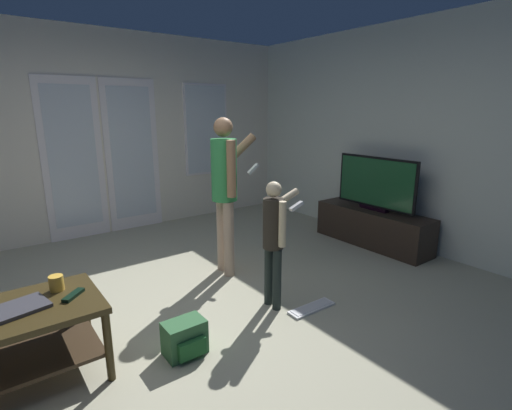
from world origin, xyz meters
The scene contains 13 objects.
ground_plane centered at (0.00, 0.00, -0.01)m, with size 6.26×5.58×0.02m, color #AAA78C.
wall_back_with_doors centered at (0.07, 2.76, 1.30)m, with size 6.26×0.09×2.68m.
wall_right_plain centered at (3.10, 0.00, 1.32)m, with size 0.06×5.58×2.65m.
coffee_table centered at (-1.10, -0.06, 0.37)m, with size 1.08×0.62×0.50m.
tv_stand centered at (2.78, 0.24, 0.22)m, with size 0.42×1.47×0.45m.
flat_screen_tv centered at (2.78, 0.24, 0.78)m, with size 0.08×1.08×0.65m.
person_adult centered at (0.87, 0.62, 0.95)m, with size 0.62×0.43×1.58m.
person_child centered at (0.82, -0.22, 0.66)m, with size 0.51×0.30×1.09m.
backpack centered at (-0.10, -0.37, 0.12)m, with size 0.28×0.22×0.24m.
loose_keyboard centered at (1.04, -0.46, 0.01)m, with size 0.44×0.14×0.02m.
laptop_closed centered at (-1.03, -0.07, 0.52)m, with size 0.36×0.23×0.02m, color #393940.
cup_near_edge centered at (-0.78, 0.07, 0.56)m, with size 0.09×0.09×0.10m, color gold.
dvd_remote_slim centered at (-0.71, -0.08, 0.52)m, with size 0.17×0.05×0.02m, color black.
Camera 1 is at (-1.10, -2.54, 1.66)m, focal length 26.93 mm.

